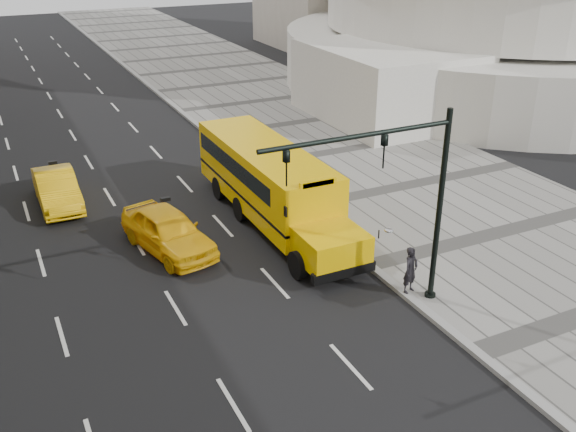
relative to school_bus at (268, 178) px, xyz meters
name	(u,v)px	position (x,y,z in m)	size (l,w,h in m)	color
ground	(162,238)	(-4.50, 0.14, -1.76)	(140.00, 140.00, 0.00)	black
sidewalk_museum	(415,185)	(7.50, 0.14, -1.69)	(12.00, 140.00, 0.15)	gray
curb_museum	(300,208)	(1.50, 0.14, -1.69)	(0.30, 140.00, 0.15)	gray
school_bus	(268,178)	(0.00, 0.00, 0.00)	(2.96, 11.56, 3.19)	#F6BB00
taxi_near	(168,231)	(-4.53, -0.96, -0.96)	(1.90, 4.73, 1.61)	yellow
taxi_far	(57,189)	(-7.64, 5.17, -1.01)	(1.60, 4.59, 1.51)	yellow
pedestrian	(411,270)	(1.65, -7.51, -0.81)	(0.59, 0.38, 1.61)	black
traffic_signal	(403,191)	(0.69, -8.05, 2.33)	(6.18, 0.36, 6.40)	black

